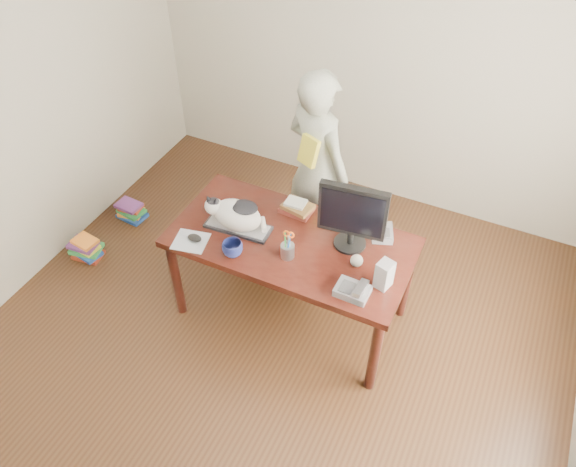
# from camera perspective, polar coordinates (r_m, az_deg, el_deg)

# --- Properties ---
(room) EXTENTS (4.50, 4.50, 4.50)m
(room) POSITION_cam_1_polar(r_m,az_deg,el_deg) (2.89, -4.71, 0.37)
(room) COLOR black
(room) RESTS_ON ground
(desk) EXTENTS (1.60, 0.80, 0.75)m
(desk) POSITION_cam_1_polar(r_m,az_deg,el_deg) (3.84, 0.83, -1.47)
(desk) COLOR black
(desk) RESTS_ON ground
(keyboard) EXTENTS (0.46, 0.20, 0.03)m
(keyboard) POSITION_cam_1_polar(r_m,az_deg,el_deg) (3.77, -5.08, 0.69)
(keyboard) COLOR black
(keyboard) RESTS_ON desk
(cat) EXTENTS (0.44, 0.24, 0.25)m
(cat) POSITION_cam_1_polar(r_m,az_deg,el_deg) (3.70, -5.40, 2.03)
(cat) COLOR white
(cat) RESTS_ON keyboard
(monitor) EXTENTS (0.43, 0.23, 0.49)m
(monitor) POSITION_cam_1_polar(r_m,az_deg,el_deg) (3.48, 6.56, 1.94)
(monitor) COLOR black
(monitor) RESTS_ON desk
(pen_cup) EXTENTS (0.10, 0.09, 0.22)m
(pen_cup) POSITION_cam_1_polar(r_m,az_deg,el_deg) (3.54, -0.04, -1.63)
(pen_cup) COLOR #939398
(pen_cup) RESTS_ON desk
(mousepad) EXTENTS (0.25, 0.24, 0.00)m
(mousepad) POSITION_cam_1_polar(r_m,az_deg,el_deg) (3.73, -9.86, -0.77)
(mousepad) COLOR silver
(mousepad) RESTS_ON desk
(mouse) EXTENTS (0.11, 0.08, 0.04)m
(mouse) POSITION_cam_1_polar(r_m,az_deg,el_deg) (3.72, -9.47, -0.44)
(mouse) COLOR black
(mouse) RESTS_ON mousepad
(coffee_mug) EXTENTS (0.17, 0.17, 0.10)m
(coffee_mug) POSITION_cam_1_polar(r_m,az_deg,el_deg) (3.57, -5.66, -1.54)
(coffee_mug) COLOR #0D1236
(coffee_mug) RESTS_ON desk
(phone) EXTENTS (0.20, 0.17, 0.09)m
(phone) POSITION_cam_1_polar(r_m,az_deg,el_deg) (3.37, 6.64, -5.76)
(phone) COLOR slate
(phone) RESTS_ON desk
(speaker) EXTENTS (0.11, 0.12, 0.19)m
(speaker) POSITION_cam_1_polar(r_m,az_deg,el_deg) (3.39, 9.76, -4.13)
(speaker) COLOR #A7A7A9
(speaker) RESTS_ON desk
(baseball) EXTENTS (0.08, 0.08, 0.08)m
(baseball) POSITION_cam_1_polar(r_m,az_deg,el_deg) (3.53, 6.99, -2.75)
(baseball) COLOR beige
(baseball) RESTS_ON desk
(book_stack) EXTENTS (0.23, 0.18, 0.08)m
(book_stack) POSITION_cam_1_polar(r_m,az_deg,el_deg) (3.87, 0.92, 2.66)
(book_stack) COLOR #4F1B15
(book_stack) RESTS_ON desk
(calculator) EXTENTS (0.19, 0.22, 0.05)m
(calculator) POSITION_cam_1_polar(r_m,az_deg,el_deg) (3.75, 9.55, 0.10)
(calculator) COLOR slate
(calculator) RESTS_ON desk
(person) EXTENTS (0.68, 0.58, 1.59)m
(person) POSITION_cam_1_polar(r_m,az_deg,el_deg) (4.22, 2.99, 6.73)
(person) COLOR beige
(person) RESTS_ON ground
(held_book) EXTENTS (0.17, 0.14, 0.21)m
(held_book) POSITION_cam_1_polar(r_m,az_deg,el_deg) (3.94, 2.13, 8.37)
(held_book) COLOR yellow
(held_book) RESTS_ON person
(book_pile_a) EXTENTS (0.27, 0.22, 0.18)m
(book_pile_a) POSITION_cam_1_polar(r_m,az_deg,el_deg) (4.85, -19.82, -1.45)
(book_pile_a) COLOR #9D2C16
(book_pile_a) RESTS_ON ground
(book_pile_b) EXTENTS (0.26, 0.20, 0.15)m
(book_pile_b) POSITION_cam_1_polar(r_m,az_deg,el_deg) (5.11, -15.66, 2.25)
(book_pile_b) COLOR #184095
(book_pile_b) RESTS_ON ground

